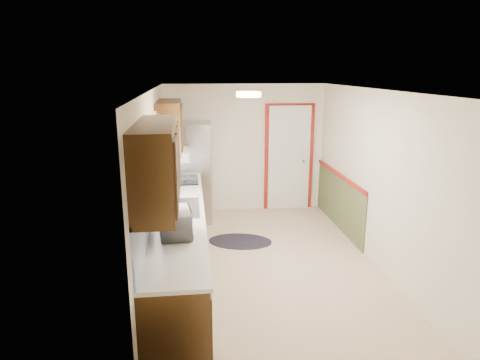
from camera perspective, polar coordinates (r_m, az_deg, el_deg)
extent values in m
cube|color=#C9B18E|center=(6.12, 3.63, -11.20)|extent=(3.20, 5.20, 0.12)
cube|color=white|center=(5.52, 4.03, 11.87)|extent=(3.20, 5.20, 0.12)
cube|color=white|center=(8.11, 0.63, 4.22)|extent=(3.20, 0.10, 2.40)
cube|color=white|center=(3.41, 11.53, -10.98)|extent=(3.20, 0.10, 2.40)
cube|color=white|center=(5.63, -11.37, -0.71)|extent=(0.10, 5.20, 2.40)
cube|color=white|center=(6.15, 17.70, 0.16)|extent=(0.10, 5.20, 2.40)
cube|color=#331E0B|center=(5.58, -8.11, -8.90)|extent=(0.60, 4.00, 0.90)
cube|color=silver|center=(5.41, -8.13, -4.32)|extent=(0.63, 4.00, 0.04)
cube|color=#6186ED|center=(5.34, -11.50, -1.40)|extent=(0.02, 4.00, 0.55)
cube|color=#331E0B|center=(3.92, -11.05, 2.05)|extent=(0.35, 1.40, 0.75)
cube|color=#331E0B|center=(6.58, -9.38, 7.11)|extent=(0.35, 1.20, 0.75)
cube|color=white|center=(5.34, -11.60, 3.08)|extent=(0.02, 1.00, 0.90)
cube|color=#C03A24|center=(5.28, -11.30, 6.82)|extent=(0.05, 1.12, 0.24)
cube|color=#B7B7BC|center=(5.49, -8.17, -3.74)|extent=(0.52, 0.82, 0.02)
cube|color=white|center=(6.70, -8.78, 3.36)|extent=(0.45, 0.60, 0.15)
cube|color=maroon|center=(8.27, 6.51, 2.92)|extent=(0.94, 0.05, 2.08)
cube|color=white|center=(8.25, 6.55, 2.89)|extent=(0.80, 0.04, 2.00)
cube|color=#4C5630|center=(7.55, 13.04, -2.82)|extent=(0.02, 2.30, 0.90)
cube|color=maroon|center=(7.42, 13.15, 0.64)|extent=(0.04, 2.30, 0.06)
cylinder|color=#FFD88C|center=(5.27, 1.16, 11.35)|extent=(0.30, 0.30, 0.06)
imported|color=white|center=(4.59, -8.61, -5.33)|extent=(0.33, 0.52, 0.33)
cube|color=#B7B7BC|center=(7.68, -6.52, 1.09)|extent=(0.78, 0.73, 1.76)
cylinder|color=black|center=(7.33, -8.40, -0.33)|extent=(0.02, 0.02, 1.23)
ellipsoid|color=black|center=(6.86, 0.02, -8.17)|extent=(1.13, 0.86, 0.01)
cube|color=black|center=(6.85, -7.92, 0.02)|extent=(0.55, 0.65, 0.02)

